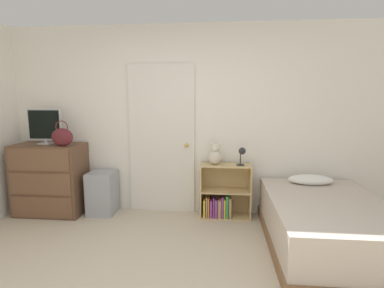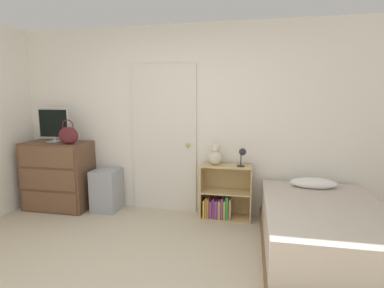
{
  "view_description": "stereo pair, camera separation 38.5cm",
  "coord_description": "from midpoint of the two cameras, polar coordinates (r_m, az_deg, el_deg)",
  "views": [
    {
      "loc": [
        0.52,
        -1.85,
        1.58
      ],
      "look_at": [
        0.15,
        1.94,
        1.0
      ],
      "focal_mm": 28.0,
      "sensor_mm": 36.0,
      "label": 1
    },
    {
      "loc": [
        0.9,
        -1.79,
        1.58
      ],
      "look_at": [
        0.15,
        1.94,
        1.0
      ],
      "focal_mm": 28.0,
      "sensor_mm": 36.0,
      "label": 2
    }
  ],
  "objects": [
    {
      "name": "wall_back",
      "position": [
        4.12,
        1.36,
        4.47
      ],
      "size": [
        10.0,
        0.06,
        2.55
      ],
      "color": "white",
      "rests_on": "ground_plane"
    },
    {
      "name": "bookshelf",
      "position": [
        4.06,
        8.65,
        -10.18
      ],
      "size": [
        0.66,
        0.3,
        0.72
      ],
      "color": "tan",
      "rests_on": "ground_plane"
    },
    {
      "name": "teddy_bear",
      "position": [
        3.92,
        7.28,
        -2.25
      ],
      "size": [
        0.18,
        0.18,
        0.28
      ],
      "color": "beige",
      "rests_on": "bookshelf"
    },
    {
      "name": "desk_lamp",
      "position": [
        3.87,
        12.39,
        -1.9
      ],
      "size": [
        0.12,
        0.11,
        0.24
      ],
      "color": "#262628",
      "rests_on": "bookshelf"
    },
    {
      "name": "door_closed",
      "position": [
        4.15,
        -2.68,
        0.93
      ],
      "size": [
        0.91,
        0.09,
        2.04
      ],
      "color": "silver",
      "rests_on": "ground_plane"
    },
    {
      "name": "handbag",
      "position": [
        4.26,
        -20.15,
        1.56
      ],
      "size": [
        0.28,
        0.13,
        0.33
      ],
      "color": "#591E23",
      "rests_on": "dresser"
    },
    {
      "name": "dresser",
      "position": [
        4.64,
        -21.93,
        -5.6
      ],
      "size": [
        0.91,
        0.5,
        0.97
      ],
      "color": "brown",
      "rests_on": "ground_plane"
    },
    {
      "name": "bed",
      "position": [
        3.5,
        26.89,
        -14.44
      ],
      "size": [
        1.22,
        1.81,
        0.63
      ],
      "color": "brown",
      "rests_on": "ground_plane"
    },
    {
      "name": "storage_bin",
      "position": [
        4.4,
        -13.52,
        -8.55
      ],
      "size": [
        0.35,
        0.38,
        0.58
      ],
      "color": "#999EA8",
      "rests_on": "ground_plane"
    },
    {
      "name": "tv",
      "position": [
        4.57,
        -22.71,
        3.43
      ],
      "size": [
        0.47,
        0.16,
        0.47
      ],
      "color": "#B7B7BC",
      "rests_on": "dresser"
    }
  ]
}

